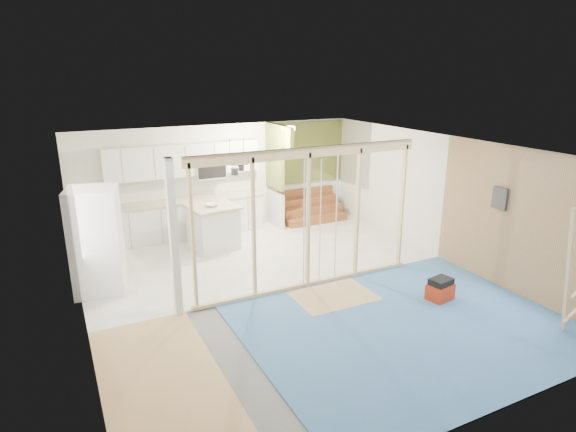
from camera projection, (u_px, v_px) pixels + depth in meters
name	position (u px, v px, depth m)	size (l,w,h in m)	color
room	(293.00, 222.00, 8.42)	(7.01, 8.01, 2.61)	slate
floor_overlays	(295.00, 287.00, 8.88)	(7.00, 8.00, 0.03)	silver
stud_frame	(281.00, 207.00, 8.23)	(4.66, 0.14, 2.60)	beige
base_cabinets	(162.00, 226.00, 10.85)	(4.45, 2.24, 0.93)	white
upper_cabinets	(186.00, 161.00, 11.17)	(3.60, 0.41, 0.85)	white
green_partition	(299.00, 186.00, 12.53)	(2.25, 1.51, 2.60)	olive
pot_rack	(237.00, 166.00, 9.70)	(0.52, 0.52, 0.72)	black
sheathing_panel	(528.00, 226.00, 8.19)	(0.02, 4.00, 2.60)	tan
electrical_panel	(500.00, 198.00, 8.58)	(0.04, 0.30, 0.40)	#36373B
ceiling_light	(288.00, 128.00, 11.22)	(0.32, 0.32, 0.08)	#FFEABF
fridge	(97.00, 241.00, 8.46)	(0.99, 0.96, 1.92)	white
island	(213.00, 227.00, 10.70)	(1.13, 1.13, 0.99)	silver
bowl	(213.00, 205.00, 10.47)	(0.26, 0.26, 0.06)	white
soap_bottle_a	(116.00, 201.00, 10.61)	(0.11, 0.11, 0.29)	silver
soap_bottle_b	(230.00, 192.00, 11.65)	(0.08, 0.08, 0.18)	silver
toolbox	(440.00, 290.00, 8.33)	(0.48, 0.39, 0.41)	#A8290F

